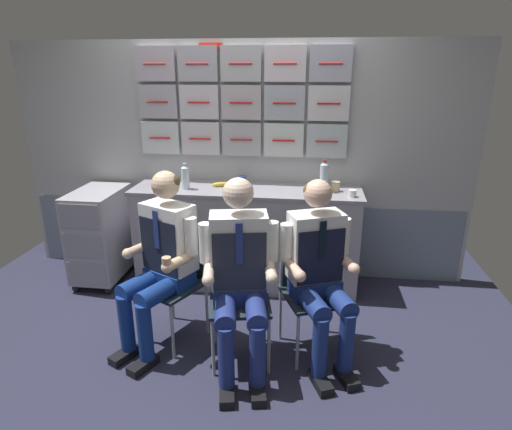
{
  "coord_description": "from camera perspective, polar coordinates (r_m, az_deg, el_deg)",
  "views": [
    {
      "loc": [
        0.66,
        -2.52,
        1.91
      ],
      "look_at": [
        0.28,
        0.33,
        0.93
      ],
      "focal_mm": 30.24,
      "sensor_mm": 36.0,
      "label": 1
    }
  ],
  "objects": [
    {
      "name": "galley_bulkhead",
      "position": [
        4.02,
        -2.06,
        7.43
      ],
      "size": [
        4.2,
        0.14,
        2.15
      ],
      "color": "#AFB1B2",
      "rests_on": "ground"
    },
    {
      "name": "water_bottle_clear",
      "position": [
        3.7,
        8.97,
        5.02
      ],
      "size": [
        0.07,
        0.07,
        0.28
      ],
      "color": "silver",
      "rests_on": "galley_counter"
    },
    {
      "name": "ground",
      "position": [
        3.24,
        -6.05,
        -17.85
      ],
      "size": [
        4.8,
        4.8,
        0.04
      ],
      "primitive_type": "cube",
      "color": "#292A3E"
    },
    {
      "name": "paper_cup_tan",
      "position": [
        3.92,
        -1.81,
        4.67
      ],
      "size": [
        0.06,
        0.06,
        0.08
      ],
      "color": "navy",
      "rests_on": "galley_counter"
    },
    {
      "name": "folding_chair_left",
      "position": [
        3.22,
        -10.14,
        -7.11
      ],
      "size": [
        0.54,
        0.54,
        0.84
      ],
      "color": "#A8AAAF",
      "rests_on": "ground"
    },
    {
      "name": "service_trolley",
      "position": [
        4.23,
        -19.85,
        -2.25
      ],
      "size": [
        0.4,
        0.65,
        0.87
      ],
      "color": "black",
      "rests_on": "ground"
    },
    {
      "name": "folding_chair_right",
      "position": [
        2.97,
        -2.24,
        -9.11
      ],
      "size": [
        0.47,
        0.47,
        0.84
      ],
      "color": "#A8AAAF",
      "rests_on": "ground"
    },
    {
      "name": "crew_member_right",
      "position": [
        2.75,
        -2.19,
        -7.17
      ],
      "size": [
        0.52,
        0.67,
        1.28
      ],
      "color": "black",
      "rests_on": "ground"
    },
    {
      "name": "coffee_cup_spare",
      "position": [
        3.62,
        12.62,
        2.84
      ],
      "size": [
        0.06,
        0.06,
        0.06
      ],
      "color": "silver",
      "rests_on": "galley_counter"
    },
    {
      "name": "crew_member_by_counter",
      "position": [
        2.86,
        8.41,
        -6.73
      ],
      "size": [
        0.55,
        0.67,
        1.25
      ],
      "color": "black",
      "rests_on": "ground"
    },
    {
      "name": "snack_banana",
      "position": [
        3.86,
        -4.62,
        4.08
      ],
      "size": [
        0.17,
        0.1,
        0.04
      ],
      "color": "yellow",
      "rests_on": "galley_counter"
    },
    {
      "name": "galley_counter",
      "position": [
        3.93,
        -1.24,
        -2.88
      ],
      "size": [
        2.01,
        0.53,
        0.91
      ],
      "color": "#9D99A4",
      "rests_on": "ground"
    },
    {
      "name": "folding_chair_by_counter",
      "position": [
        3.07,
        7.06,
        -8.3
      ],
      "size": [
        0.52,
        0.52,
        0.84
      ],
      "color": "#A8AAAF",
      "rests_on": "ground"
    },
    {
      "name": "espresso_cup_small",
      "position": [
        3.75,
        10.49,
        3.77
      ],
      "size": [
        0.07,
        0.07,
        0.08
      ],
      "color": "tan",
      "rests_on": "galley_counter"
    },
    {
      "name": "crew_member_left",
      "position": [
        3.04,
        -12.42,
        -5.09
      ],
      "size": [
        0.58,
        0.69,
        1.27
      ],
      "color": "black",
      "rests_on": "ground"
    },
    {
      "name": "water_bottle_short",
      "position": [
        3.8,
        -9.34,
        4.99
      ],
      "size": [
        0.07,
        0.07,
        0.23
      ],
      "color": "silver",
      "rests_on": "galley_counter"
    }
  ]
}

